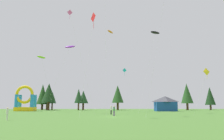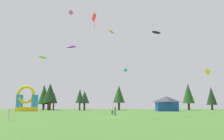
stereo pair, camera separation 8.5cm
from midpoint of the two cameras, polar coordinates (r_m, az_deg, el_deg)
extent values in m
plane|color=#47752D|center=(37.25, 0.01, -11.84)|extent=(120.00, 120.00, 0.00)
ellipsoid|color=purple|center=(53.81, -10.70, 5.85)|extent=(2.47, 1.10, 1.00)
cylinder|color=silver|center=(53.15, -13.92, -2.32)|extent=(5.69, 0.25, 15.41)
ellipsoid|color=#8CD826|center=(64.16, -17.58, 3.13)|extent=(2.35, 1.79, 0.99)
cylinder|color=silver|center=(63.46, -16.11, -3.53)|extent=(3.58, 1.79, 14.73)
pyramid|color=yellow|center=(43.99, 22.99, -0.43)|extent=(1.08, 0.62, 1.04)
cylinder|color=yellow|center=(43.97, 22.97, -1.26)|extent=(0.04, 0.04, 1.26)
cylinder|color=silver|center=(43.79, 21.50, -5.64)|extent=(2.38, 1.18, 7.83)
pyramid|color=#19B7CC|center=(63.81, 3.14, -0.11)|extent=(0.89, 0.45, 0.86)
cylinder|color=#19B7CC|center=(63.63, 3.16, -0.85)|extent=(0.04, 0.04, 1.65)
cylinder|color=silver|center=(62.18, 4.94, -5.22)|extent=(3.64, 2.24, 11.53)
cylinder|color=silver|center=(36.62, 11.35, 6.10)|extent=(3.99, 1.12, 22.58)
pyramid|color=red|center=(38.82, -4.62, 13.05)|extent=(0.84, 1.19, 1.27)
cylinder|color=red|center=(38.43, -4.77, 11.73)|extent=(0.04, 0.04, 1.95)
cylinder|color=silver|center=(33.85, -6.43, 1.84)|extent=(1.37, 5.64, 16.41)
ellipsoid|color=orange|center=(67.52, -0.46, 9.71)|extent=(2.24, 2.67, 1.02)
cylinder|color=silver|center=(61.80, -2.31, 0.29)|extent=(3.97, 6.16, 23.34)
ellipsoid|color=black|center=(58.53, 10.89, 9.34)|extent=(3.24, 2.94, 1.02)
cylinder|color=silver|center=(53.88, 8.93, -0.09)|extent=(5.14, 4.00, 20.00)
pyramid|color=#EA599E|center=(53.82, -10.75, 14.13)|extent=(0.93, 0.61, 0.88)
cylinder|color=#EA599E|center=(53.45, -10.76, 13.33)|extent=(0.04, 0.04, 1.64)
cylinder|color=silver|center=(48.60, -7.81, 2.47)|extent=(6.23, 2.89, 22.77)
cylinder|color=silver|center=(39.78, -1.73, 6.43)|extent=(0.51, 6.39, 24.84)
cylinder|color=black|center=(45.61, -0.37, -10.74)|extent=(0.15, 0.15, 0.83)
cylinder|color=black|center=(45.67, -0.17, -10.73)|extent=(0.15, 0.15, 0.83)
cylinder|color=silver|center=(45.62, -0.27, -9.81)|extent=(0.37, 0.37, 0.65)
sphere|color=beige|center=(45.61, -0.27, -9.26)|extent=(0.22, 0.22, 0.22)
cylinder|color=silver|center=(32.34, -25.29, -10.79)|extent=(0.17, 0.17, 0.81)
cylinder|color=silver|center=(32.20, -25.17, -10.82)|extent=(0.17, 0.17, 0.81)
cylinder|color=silver|center=(32.24, -25.15, -9.53)|extent=(0.40, 0.40, 0.64)
sphere|color=beige|center=(32.23, -25.10, -8.77)|extent=(0.22, 0.22, 0.22)
cylinder|color=#724C8C|center=(40.20, 0.58, -10.99)|extent=(0.16, 0.16, 0.86)
cylinder|color=#724C8C|center=(40.15, 0.35, -11.00)|extent=(0.16, 0.16, 0.86)
cylinder|color=#33723F|center=(40.15, 0.46, -9.90)|extent=(0.38, 0.38, 0.68)
sphere|color=#D8AD84|center=(40.14, 0.46, -9.25)|extent=(0.23, 0.23, 0.23)
cube|color=yellow|center=(72.45, -21.23, -9.26)|extent=(5.60, 3.63, 1.16)
cylinder|color=#268CD8|center=(72.07, -23.21, -7.22)|extent=(1.02, 1.02, 3.69)
cylinder|color=#268CD8|center=(70.43, -19.74, -7.39)|extent=(1.02, 1.02, 3.69)
cylinder|color=#268CD8|center=(74.49, -22.43, -7.29)|extent=(1.02, 1.02, 3.69)
cylinder|color=#268CD8|center=(72.90, -19.07, -7.45)|extent=(1.02, 1.02, 3.69)
torus|color=yellow|center=(71.26, -21.41, -5.83)|extent=(5.39, 0.81, 5.39)
cube|color=#19478C|center=(68.73, 13.40, -9.03)|extent=(5.98, 4.42, 2.70)
pyramid|color=#3F3F47|center=(68.74, 13.34, -7.21)|extent=(5.98, 4.42, 1.66)
cylinder|color=#4C331E|center=(86.14, -17.40, -8.99)|extent=(0.75, 0.75, 1.98)
cone|color=#234C1E|center=(86.21, -17.26, -5.91)|extent=(4.19, 4.19, 7.29)
cylinder|color=#4C331E|center=(84.84, -16.25, -8.93)|extent=(0.77, 0.77, 2.33)
cone|color=#193819|center=(84.88, -16.14, -6.40)|extent=(4.27, 4.27, 5.16)
cylinder|color=#4C331E|center=(85.57, -15.04, -8.97)|extent=(0.52, 0.52, 2.33)
cone|color=#1E4221|center=(85.59, -14.95, -6.80)|extent=(2.87, 2.87, 4.17)
cylinder|color=#4C331E|center=(80.21, -15.96, -8.81)|extent=(0.85, 0.85, 2.80)
cone|color=#193819|center=(80.30, -15.82, -5.54)|extent=(4.73, 4.73, 6.37)
cylinder|color=#4C331E|center=(78.15, -8.58, -9.20)|extent=(0.52, 0.52, 2.41)
cone|color=#1E4221|center=(78.20, -8.52, -6.55)|extent=(2.89, 2.89, 4.80)
cylinder|color=#4C331E|center=(79.33, -7.40, -9.25)|extent=(0.63, 0.63, 2.32)
cone|color=#1E4221|center=(79.37, -7.35, -6.83)|extent=(3.51, 3.51, 4.37)
cylinder|color=#4C331E|center=(79.13, 1.44, -9.24)|extent=(0.74, 0.74, 2.52)
cone|color=#234C1E|center=(79.21, 1.43, -6.11)|extent=(4.11, 4.11, 6.14)
cylinder|color=#4C331E|center=(82.79, 18.63, -8.84)|extent=(0.74, 0.74, 2.32)
cone|color=#234C1E|center=(82.87, 18.48, -5.66)|extent=(4.13, 4.13, 6.90)
cylinder|color=#4C331E|center=(88.00, 23.79, -8.70)|extent=(0.66, 0.66, 1.78)
cone|color=#193819|center=(88.04, 23.63, -6.05)|extent=(3.64, 3.64, 6.40)
camera|label=1|loc=(0.04, -90.05, 0.01)|focal=35.92mm
camera|label=2|loc=(0.04, 89.95, -0.01)|focal=35.92mm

